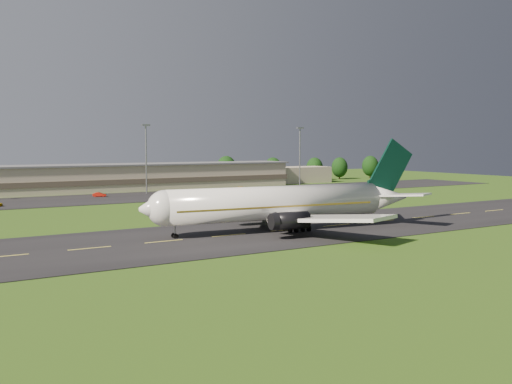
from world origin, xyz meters
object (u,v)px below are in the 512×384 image
airliner (281,203)px  light_mast_east (300,150)px  service_vehicle_b (99,195)px  service_vehicle_d (242,189)px  service_vehicle_c (236,190)px  light_mast_centre (146,150)px  terminal (133,178)px

airliner → light_mast_east: (61.18, 80.10, 8.08)m
light_mast_east → service_vehicle_b: bearing=-177.9°
service_vehicle_d → service_vehicle_c: bearing=132.5°
service_vehicle_b → light_mast_east: bearing=-67.9°
airliner → light_mast_east: 101.11m
airliner → light_mast_centre: bearing=92.0°
airliner → light_mast_centre: light_mast_centre is taller
airliner → service_vehicle_d: bearing=71.2°
service_vehicle_b → service_vehicle_c: 39.91m
terminal → service_vehicle_b: bearing=-130.5°
airliner → service_vehicle_c: bearing=72.8°
service_vehicle_b → airliner: bearing=-153.8°
service_vehicle_c → airliner: bearing=-109.2°
light_mast_east → service_vehicle_d: light_mast_east is taller
terminal → service_vehicle_d: terminal is taller
light_mast_centre → service_vehicle_d: light_mast_centre is taller
light_mast_centre → service_vehicle_c: light_mast_centre is taller
service_vehicle_b → service_vehicle_d: bearing=-76.1°
light_mast_centre → service_vehicle_d: bearing=-14.3°
terminal → light_mast_east: 56.67m
airliner → terminal: 96.58m
terminal → service_vehicle_d: (26.83, -23.38, -3.19)m
light_mast_centre → service_vehicle_b: size_ratio=5.52×
service_vehicle_c → service_vehicle_d: (3.62, 2.57, 0.01)m
service_vehicle_b → light_mast_centre: bearing=-59.9°
terminal → service_vehicle_d: size_ratio=30.10×
terminal → service_vehicle_b: 24.93m
light_mast_east → service_vehicle_d: 30.18m
light_mast_centre → service_vehicle_c: bearing=-21.6°
terminal → light_mast_east: (53.60, -16.18, 8.75)m
service_vehicle_c → service_vehicle_b: bearing=174.1°
light_mast_centre → terminal: bearing=85.0°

